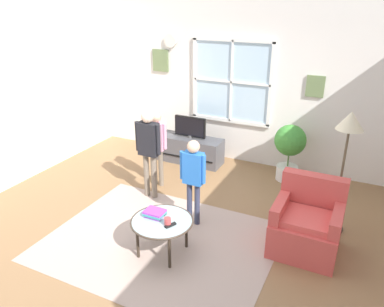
# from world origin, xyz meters

# --- Properties ---
(ground_plane) EXTENTS (6.45, 5.98, 0.02)m
(ground_plane) POSITION_xyz_m (0.00, 0.00, -0.01)
(ground_plane) COLOR olive
(back_wall) EXTENTS (5.85, 0.17, 2.83)m
(back_wall) POSITION_xyz_m (-0.01, 2.75, 1.42)
(back_wall) COLOR silver
(back_wall) RESTS_ON ground_plane
(area_rug) EXTENTS (2.74, 2.14, 0.01)m
(area_rug) POSITION_xyz_m (-0.05, -0.15, 0.00)
(area_rug) COLOR tan
(area_rug) RESTS_ON ground_plane
(tv_stand) EXTENTS (1.18, 0.43, 0.47)m
(tv_stand) POSITION_xyz_m (-0.80, 2.21, 0.23)
(tv_stand) COLOR #4C4C51
(tv_stand) RESTS_ON ground_plane
(television) EXTENTS (0.59, 0.08, 0.39)m
(television) POSITION_xyz_m (-0.80, 2.21, 0.67)
(television) COLOR #4C4C4C
(television) RESTS_ON tv_stand
(armchair) EXTENTS (0.76, 0.74, 0.87)m
(armchair) POSITION_xyz_m (1.58, 0.51, 0.33)
(armchair) COLOR #D14C47
(armchair) RESTS_ON ground_plane
(coffee_table) EXTENTS (0.73, 0.73, 0.44)m
(coffee_table) POSITION_xyz_m (0.08, -0.31, 0.41)
(coffee_table) COLOR #99B2B7
(coffee_table) RESTS_ON ground_plane
(book_stack) EXTENTS (0.23, 0.19, 0.07)m
(book_stack) POSITION_xyz_m (-0.05, -0.26, 0.48)
(book_stack) COLOR purple
(book_stack) RESTS_ON coffee_table
(cup) EXTENTS (0.08, 0.08, 0.09)m
(cup) POSITION_xyz_m (0.18, -0.36, 0.49)
(cup) COLOR #BF3F3F
(cup) RESTS_ON coffee_table
(remote_near_books) EXTENTS (0.10, 0.14, 0.02)m
(remote_near_books) POSITION_xyz_m (0.22, -0.36, 0.45)
(remote_near_books) COLOR black
(remote_near_books) RESTS_ON coffee_table
(remote_near_cup) EXTENTS (0.05, 0.14, 0.02)m
(remote_near_cup) POSITION_xyz_m (0.03, -0.23, 0.45)
(remote_near_cup) COLOR black
(remote_near_cup) RESTS_ON coffee_table
(person_black_shirt) EXTENTS (0.41, 0.19, 1.36)m
(person_black_shirt) POSITION_xyz_m (-0.76, 0.79, 0.85)
(person_black_shirt) COLOR #726656
(person_black_shirt) RESTS_ON ground_plane
(person_pink_shirt) EXTENTS (0.37, 0.17, 1.23)m
(person_pink_shirt) POSITION_xyz_m (-0.86, 1.17, 0.77)
(person_pink_shirt) COLOR #726656
(person_pink_shirt) RESTS_ON ground_plane
(person_blue_shirt) EXTENTS (0.36, 0.16, 1.18)m
(person_blue_shirt) POSITION_xyz_m (0.13, 0.42, 0.74)
(person_blue_shirt) COLOR #333851
(person_blue_shirt) RESTS_ON ground_plane
(potted_plant_by_window) EXTENTS (0.50, 0.50, 0.95)m
(potted_plant_by_window) POSITION_xyz_m (0.96, 2.26, 0.59)
(potted_plant_by_window) COLOR silver
(potted_plant_by_window) RESTS_ON ground_plane
(floor_lamp) EXTENTS (0.32, 0.32, 1.60)m
(floor_lamp) POSITION_xyz_m (1.84, 1.09, 1.33)
(floor_lamp) COLOR black
(floor_lamp) RESTS_ON ground_plane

